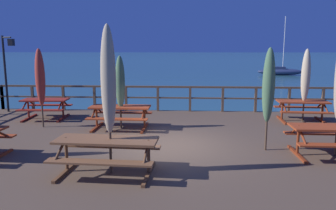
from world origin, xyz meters
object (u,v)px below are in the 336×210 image
Objects in this scene: picnic_table_back_right at (302,107)px; patio_umbrella_short_mid at (108,81)px; picnic_table_mid_left at (107,148)px; patio_umbrella_tall_front at (269,86)px; patio_umbrella_tall_back_left at (40,78)px; patio_umbrella_tall_back_right at (120,83)px; sailboat_distant at (280,71)px; picnic_table_back_left at (120,112)px; picnic_table_mid_centre at (336,134)px; patio_umbrella_short_back at (306,76)px; picnic_table_front_right at (45,105)px; lamp_post_hooked at (7,62)px.

patio_umbrella_short_mid is at bearing -136.92° from picnic_table_back_right.
patio_umbrella_short_mid reaches higher than picnic_table_mid_left.
patio_umbrella_tall_back_left is at bearing 162.84° from patio_umbrella_tall_front.
sailboat_distant is at bearing 66.99° from patio_umbrella_tall_back_right.
picnic_table_back_left is at bearing 97.52° from picnic_table_mid_left.
picnic_table_back_left is 0.92× the size of picnic_table_mid_centre.
picnic_table_mid_left is at bearing -51.47° from patio_umbrella_tall_back_left.
picnic_table_back_left is 0.82× the size of patio_umbrella_tall_back_right.
sailboat_distant is (8.18, 33.14, -2.06)m from patio_umbrella_short_back.
picnic_table_mid_centre is 2.03m from patio_umbrella_tall_front.
patio_umbrella_tall_back_left is 0.35× the size of sailboat_distant.
patio_umbrella_tall_front is 4.84m from patio_umbrella_tall_back_right.
lamp_post_hooked reaches higher than picnic_table_front_right.
picnic_table_mid_centre is 0.69× the size of patio_umbrella_short_mid.
lamp_post_hooked is at bearing 174.65° from picnic_table_back_right.
picnic_table_mid_left is 0.71× the size of patio_umbrella_short_mid.
sailboat_distant is (17.41, 34.57, -2.07)m from patio_umbrella_tall_back_left.
patio_umbrella_tall_back_left is at bearing 179.64° from patio_umbrella_tall_back_right.
picnic_table_back_right is (6.50, 1.49, -0.01)m from picnic_table_back_left.
lamp_post_hooked is (-5.26, 2.59, 0.55)m from patio_umbrella_tall_back_right.
picnic_table_back_left is 2.93m from patio_umbrella_tall_back_left.
picnic_table_mid_centre is 0.69× the size of lamp_post_hooked.
patio_umbrella_short_mid is at bearing -81.63° from patio_umbrella_tall_back_right.
patio_umbrella_tall_back_left is (-7.05, 2.18, -0.02)m from patio_umbrella_tall_front.
picnic_table_front_right is 3.46m from picnic_table_back_left.
lamp_post_hooked reaches higher than patio_umbrella_tall_back_left.
patio_umbrella_tall_front reaches higher than picnic_table_back_right.
patio_umbrella_tall_back_left is at bearing 163.40° from picnic_table_mid_centre.
patio_umbrella_short_mid reaches higher than picnic_table_front_right.
patio_umbrella_short_mid reaches higher than picnic_table_back_left.
patio_umbrella_short_back is (5.99, 5.49, 1.13)m from picnic_table_mid_left.
picnic_table_mid_centre is 12.43m from lamp_post_hooked.
picnic_table_front_right is at bearing -118.30° from sailboat_distant.
sailboat_distant reaches higher than patio_umbrella_short_back.
patio_umbrella_short_back is at bearing 12.50° from patio_umbrella_tall_back_right.
picnic_table_front_right is 0.23× the size of sailboat_distant.
picnic_table_back_left is at bearing -167.10° from picnic_table_back_right.
picnic_table_mid_left is at bearing -55.48° from picnic_table_front_right.
picnic_table_mid_left is 8.21m from patio_umbrella_short_back.
patio_umbrella_tall_back_right is at bearing 98.37° from patio_umbrella_short_mid.
sailboat_distant is (14.17, 38.63, -0.93)m from picnic_table_mid_left.
picnic_table_mid_centre is 5.73m from patio_umbrella_short_mid.
sailboat_distant is at bearing 69.85° from picnic_table_mid_left.
picnic_table_back_left is at bearing 153.59° from patio_umbrella_tall_front.
patio_umbrella_short_back is 0.83× the size of lamp_post_hooked.
patio_umbrella_short_mid is at bearing -48.49° from lamp_post_hooked.
picnic_table_back_left is at bearing -23.14° from picnic_table_front_right.
patio_umbrella_short_back is 11.83m from lamp_post_hooked.
lamp_post_hooked is at bearing 134.65° from patio_umbrella_tall_back_left.
patio_umbrella_short_mid reaches higher than patio_umbrella_tall_back_left.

